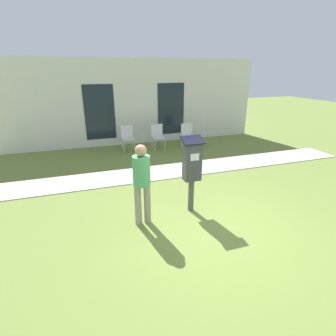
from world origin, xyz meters
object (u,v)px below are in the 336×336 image
(parking_meter, at_px, (192,165))
(outdoor_chair_right, at_px, (188,133))
(person_standing, at_px, (142,179))
(outdoor_chair_middle, at_px, (158,134))
(outdoor_chair_left, at_px, (127,136))

(parking_meter, distance_m, outdoor_chair_right, 4.83)
(person_standing, distance_m, outdoor_chair_right, 5.46)
(parking_meter, height_order, outdoor_chair_middle, parking_meter)
(parking_meter, bearing_deg, outdoor_chair_middle, 81.88)
(parking_meter, height_order, person_standing, parking_meter)
(person_standing, distance_m, outdoor_chair_left, 5.04)
(outdoor_chair_right, bearing_deg, outdoor_chair_left, 153.28)
(person_standing, relative_size, outdoor_chair_middle, 1.76)
(person_standing, bearing_deg, outdoor_chair_left, 88.72)
(outdoor_chair_middle, xyz_separation_m, outdoor_chair_right, (1.11, -0.22, 0.00))
(outdoor_chair_left, height_order, outdoor_chair_right, same)
(person_standing, bearing_deg, outdoor_chair_right, 64.31)
(outdoor_chair_right, bearing_deg, person_standing, -139.56)
(outdoor_chair_left, bearing_deg, outdoor_chair_right, 5.10)
(person_standing, relative_size, outdoor_chair_right, 1.76)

